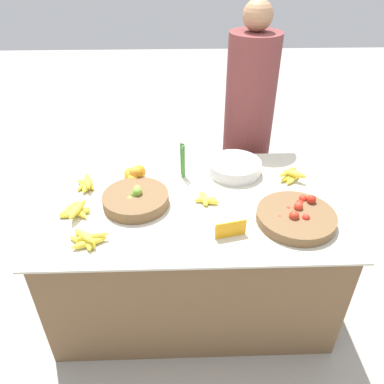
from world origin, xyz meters
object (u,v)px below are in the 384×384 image
Objects in this scene: metal_bowl at (234,167)px; lime_bowl at (136,199)px; tomato_basket at (296,217)px; vendor_person at (247,132)px; price_sign at (231,229)px.

lime_bowl is at bearing -151.53° from metal_bowl.
lime_bowl is at bearing 168.32° from tomato_basket.
metal_bowl is at bearing -107.21° from vendor_person.
lime_bowl reaches higher than metal_bowl.
vendor_person reaches higher than metal_bowl.
metal_bowl is 2.09× the size of price_sign.
tomato_basket reaches higher than price_sign.
vendor_person is at bearing 72.79° from metal_bowl.
metal_bowl is at bearing 117.69° from tomato_basket.
tomato_basket is at bearing -11.68° from lime_bowl.
lime_bowl is 1.10× the size of metal_bowl.
vendor_person is (0.15, 0.49, -0.01)m from metal_bowl.
metal_bowl is at bearing 28.47° from lime_bowl.
price_sign is at bearing -102.90° from vendor_person.
lime_bowl is 1.05m from vendor_person.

